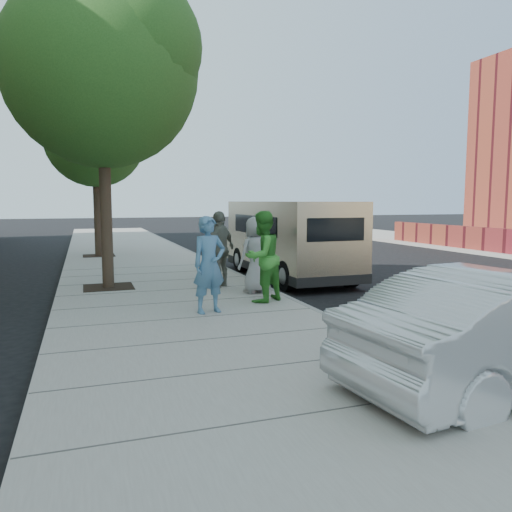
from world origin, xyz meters
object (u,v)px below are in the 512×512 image
Objects in this scene: person_gray_shirt at (256,255)px; tree_near at (103,63)px; van at (288,238)px; tree_far at (96,133)px; parking_meter at (255,244)px; person_green_shirt at (262,257)px; person_officer at (209,265)px; person_striped_polo at (220,249)px.

tree_near is at bearing -45.74° from person_gray_shirt.
tree_far is at bearing 126.45° from van.
person_green_shirt reaches higher than parking_meter.
person_gray_shirt is at bearing -71.39° from tree_far.
tree_near is 6.09m from person_green_shirt.
person_officer is at bearing -109.59° from parking_meter.
van is at bearing -140.45° from person_gray_shirt.
tree_near reaches higher than person_green_shirt.
person_gray_shirt reaches higher than parking_meter.
person_striped_polo is at bearing 57.25° from person_officer.
van is 3.19× the size of person_green_shirt.
person_green_shirt is at bearing -89.89° from parking_meter.
tree_far reaches higher than person_officer.
person_striped_polo is (-0.89, 0.05, -0.11)m from parking_meter.
van is 3.45× the size of person_gray_shirt.
person_officer is at bearing 29.83° from person_striped_polo.
parking_meter is (3.50, -8.48, -3.68)m from tree_far.
person_gray_shirt is (-0.31, -1.01, -0.16)m from parking_meter.
person_gray_shirt is at bearing 34.14° from person_officer.
tree_near is 5.97m from person_officer.
van is at bearing -149.66° from person_green_shirt.
person_officer is (1.66, -11.19, -3.81)m from tree_far.
van is (1.64, 1.73, -0.00)m from parking_meter.
parking_meter is 0.89m from person_striped_polo.
person_striped_polo is (0.96, 2.76, 0.02)m from person_officer.
tree_near is 4.22× the size of person_gray_shirt.
person_striped_polo is (-2.53, -1.68, -0.11)m from van.
parking_meter is 0.77× the size of person_striped_polo.
van is at bearing 38.25° from person_officer.
tree_near is 1.22× the size of van.
person_striped_polo is (2.62, -8.43, -3.79)m from tree_far.
tree_near reaches higher than van.
person_striped_polo reaches higher than parking_meter.
person_green_shirt is (2.97, -2.94, -4.43)m from tree_near.
person_striped_polo is at bearing -17.58° from tree_near.
parking_meter is (3.50, -0.88, -4.34)m from tree_near.
parking_meter is at bearing 135.53° from person_striped_polo.
person_officer is 0.96× the size of person_green_shirt.
person_striped_polo is at bearing -147.32° from van.
van is (5.15, -6.75, -3.68)m from tree_far.
person_gray_shirt is (-1.95, -2.74, -0.16)m from van.
person_officer is 0.98× the size of person_striped_polo.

